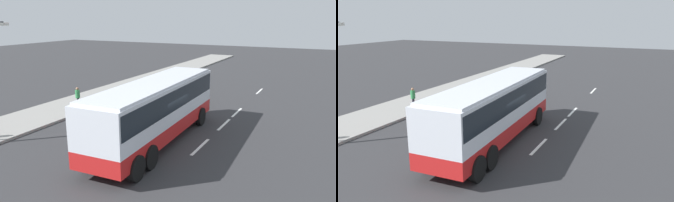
% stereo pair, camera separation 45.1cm
% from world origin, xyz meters
% --- Properties ---
extents(ground_plane, '(120.00, 120.00, 0.00)m').
position_xyz_m(ground_plane, '(0.00, 0.00, 0.00)').
color(ground_plane, '#333335').
extents(sidewalk_curb, '(80.00, 4.00, 0.15)m').
position_xyz_m(sidewalk_curb, '(0.00, 9.27, 0.07)').
color(sidewalk_curb, gray).
rests_on(sidewalk_curb, ground_plane).
extents(lane_centreline, '(35.42, 0.16, 0.01)m').
position_xyz_m(lane_centreline, '(-1.57, -2.17, 0.00)').
color(lane_centreline, white).
rests_on(lane_centreline, ground_plane).
extents(coach_bus, '(10.72, 2.91, 3.28)m').
position_xyz_m(coach_bus, '(-0.09, 0.14, 2.04)').
color(coach_bus, red).
rests_on(coach_bus, ground_plane).
extents(car_red_compact, '(4.63, 1.95, 1.51)m').
position_xyz_m(car_red_compact, '(8.24, 3.38, 0.80)').
color(car_red_compact, '#B21919').
rests_on(car_red_compact, ground_plane).
extents(pedestrian_near_curb, '(0.32, 0.32, 1.51)m').
position_xyz_m(pedestrian_near_curb, '(2.92, 8.09, 1.01)').
color(pedestrian_near_curb, black).
rests_on(pedestrian_near_curb, sidewalk_curb).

